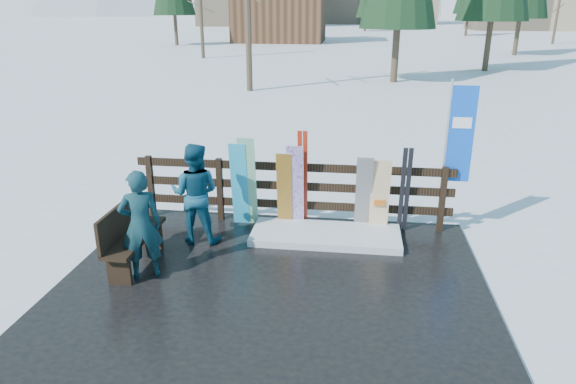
# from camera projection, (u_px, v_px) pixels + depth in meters

# --- Properties ---
(ground) EXTENTS (700.00, 700.00, 0.00)m
(ground) POSITION_uv_depth(u_px,v_px,m) (272.00, 289.00, 7.25)
(ground) COLOR white
(ground) RESTS_ON ground
(deck) EXTENTS (6.00, 5.00, 0.08)m
(deck) POSITION_uv_depth(u_px,v_px,m) (272.00, 286.00, 7.24)
(deck) COLOR black
(deck) RESTS_ON ground
(fence) EXTENTS (5.60, 0.10, 1.15)m
(fence) POSITION_uv_depth(u_px,v_px,m) (291.00, 188.00, 9.05)
(fence) COLOR black
(fence) RESTS_ON deck
(snow_patch) EXTENTS (2.48, 1.00, 0.12)m
(snow_patch) POSITION_uv_depth(u_px,v_px,m) (326.00, 235.00, 8.61)
(snow_patch) COLOR white
(snow_patch) RESTS_ON deck
(bench) EXTENTS (0.41, 1.50, 0.97)m
(bench) POSITION_uv_depth(u_px,v_px,m) (130.00, 233.00, 7.61)
(bench) COLOR black
(bench) RESTS_ON deck
(snowboard_0) EXTENTS (0.29, 0.25, 1.52)m
(snowboard_0) POSITION_uv_depth(u_px,v_px,m) (239.00, 185.00, 8.92)
(snowboard_0) COLOR #27B0E1
(snowboard_0) RESTS_ON deck
(snowboard_1) EXTENTS (0.29, 0.27, 1.63)m
(snowboard_1) POSITION_uv_depth(u_px,v_px,m) (248.00, 182.00, 8.88)
(snowboard_1) COLOR silver
(snowboard_1) RESTS_ON deck
(snowboard_2) EXTENTS (0.26, 0.24, 1.37)m
(snowboard_2) POSITION_uv_depth(u_px,v_px,m) (284.00, 191.00, 8.85)
(snowboard_2) COLOR #FEA421
(snowboard_2) RESTS_ON deck
(snowboard_3) EXTENTS (0.29, 0.27, 1.52)m
(snowboard_3) POSITION_uv_depth(u_px,v_px,m) (295.00, 187.00, 8.80)
(snowboard_3) COLOR white
(snowboard_3) RESTS_ON deck
(snowboard_4) EXTENTS (0.27, 0.34, 1.37)m
(snowboard_4) POSITION_uv_depth(u_px,v_px,m) (364.00, 194.00, 8.68)
(snowboard_4) COLOR black
(snowboard_4) RESTS_ON deck
(snowboard_5) EXTENTS (0.32, 0.19, 1.32)m
(snowboard_5) POSITION_uv_depth(u_px,v_px,m) (380.00, 196.00, 8.66)
(snowboard_5) COLOR white
(snowboard_5) RESTS_ON deck
(ski_pair_a) EXTENTS (0.16, 0.25, 1.76)m
(ski_pair_a) POSITION_uv_depth(u_px,v_px,m) (303.00, 179.00, 8.81)
(ski_pair_a) COLOR #A62814
(ski_pair_a) RESTS_ON deck
(ski_pair_b) EXTENTS (0.17, 0.18, 1.52)m
(ski_pair_b) POSITION_uv_depth(u_px,v_px,m) (405.00, 190.00, 8.64)
(ski_pair_b) COLOR black
(ski_pair_b) RESTS_ON deck
(rental_flag) EXTENTS (0.45, 0.04, 2.60)m
(rental_flag) POSITION_uv_depth(u_px,v_px,m) (457.00, 140.00, 8.44)
(rental_flag) COLOR silver
(rental_flag) RESTS_ON deck
(person_front) EXTENTS (0.69, 0.59, 1.60)m
(person_front) POSITION_uv_depth(u_px,v_px,m) (141.00, 225.00, 7.17)
(person_front) COLOR #174D45
(person_front) RESTS_ON deck
(person_back) EXTENTS (0.81, 0.63, 1.66)m
(person_back) POSITION_uv_depth(u_px,v_px,m) (195.00, 193.00, 8.29)
(person_back) COLOR navy
(person_back) RESTS_ON deck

